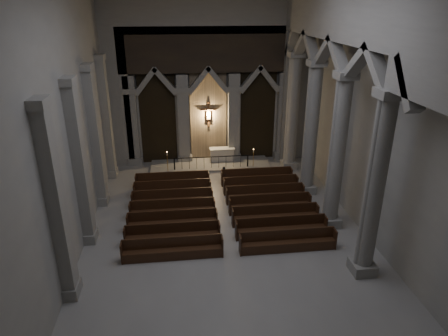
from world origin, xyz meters
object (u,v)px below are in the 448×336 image
object	(u,v)px
candle_stand_left	(168,168)
pews	(222,209)
altar	(222,154)
candle_stand_right	(253,163)
worshipper	(224,175)
altar_rail	(211,161)

from	to	relation	value
candle_stand_left	pews	bearing A→B (deg)	-63.76
altar	candle_stand_right	distance (m)	2.56
candle_stand_right	worshipper	bearing A→B (deg)	-135.73
altar	candle_stand_left	bearing A→B (deg)	-156.57
candle_stand_right	worshipper	size ratio (longest dim) A/B	1.28
altar	altar_rail	size ratio (longest dim) A/B	0.35
altar_rail	candle_stand_right	bearing A→B (deg)	-2.24
candle_stand_right	pews	distance (m)	6.99
candle_stand_left	candle_stand_right	world-z (taller)	candle_stand_left
altar	pews	bearing A→B (deg)	-96.60
candle_stand_left	candle_stand_right	size ratio (longest dim) A/B	1.08
altar_rail	candle_stand_right	world-z (taller)	candle_stand_right
candle_stand_left	candle_stand_right	bearing A→B (deg)	1.73
altar_rail	worshipper	bearing A→B (deg)	-75.77
altar_rail	pews	size ratio (longest dim) A/B	0.52
altar	candle_stand_left	size ratio (longest dim) A/B	1.13
altar_rail	candle_stand_left	xyz separation A→B (m)	(-3.03, -0.30, -0.24)
altar	altar_rail	bearing A→B (deg)	-122.78
altar_rail	pews	bearing A→B (deg)	-90.00
altar_rail	candle_stand_left	size ratio (longest dim) A/B	3.24
altar_rail	candle_stand_right	distance (m)	2.97
altar	candle_stand_left	distance (m)	4.30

